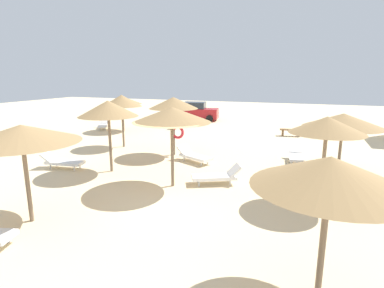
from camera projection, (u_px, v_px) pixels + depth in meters
The scene contains 19 objects.
ground_plane at pixel (162, 194), 10.81m from camera, with size 80.00×80.00×0.00m, color beige.
parasol_0 at pixel (108, 109), 12.85m from camera, with size 2.53×2.53×3.10m.
parasol_1 at pixel (174, 104), 15.65m from camera, with size 2.54×2.54×3.05m.
parasol_2 at pixel (21, 134), 8.26m from camera, with size 3.11×3.11×2.82m.
parasol_3 at pixel (122, 100), 22.88m from camera, with size 2.89×2.89×2.63m.
parasol_4 at pixel (343, 120), 12.49m from camera, with size 3.20×3.20×2.61m.
parasol_5 at pixel (330, 172), 5.24m from camera, with size 2.73×2.73×2.76m.
parasol_6 at pixel (327, 125), 9.51m from camera, with size 2.34×2.34×2.88m.
parasol_7 at pixel (172, 115), 11.04m from camera, with size 2.89×2.89×3.01m.
parasol_8 at pixel (122, 101), 17.52m from camera, with size 2.32×2.32×3.05m.
lounger_0 at pixel (62, 162), 13.77m from camera, with size 1.97×0.91×0.69m.
lounger_1 at pixel (194, 156), 14.82m from camera, with size 1.98×1.39×0.70m.
lounger_3 at pixel (103, 125), 24.16m from camera, with size 1.46×1.93×0.80m.
lounger_4 at pixel (296, 155), 14.86m from camera, with size 0.79×1.94×0.69m.
lounger_6 at pixel (282, 178), 11.55m from camera, with size 2.01×1.33×0.64m.
lounger_7 at pixel (217, 176), 11.79m from camera, with size 1.96×1.40×0.75m.
bench_0 at pixel (291, 131), 21.21m from camera, with size 1.54×0.61×0.49m.
bench_1 at pixel (175, 124), 24.48m from camera, with size 0.68×1.55×0.49m.
parked_car at pixel (196, 112), 28.69m from camera, with size 4.23×2.51×1.72m.
Camera 1 is at (4.61, -9.12, 4.10)m, focal length 28.49 mm.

